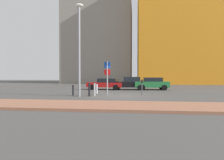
{
  "coord_description": "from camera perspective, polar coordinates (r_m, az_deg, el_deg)",
  "views": [
    {
      "loc": [
        1.29,
        -16.61,
        1.66
      ],
      "look_at": [
        -0.8,
        1.08,
        1.29
      ],
      "focal_mm": 31.46,
      "sensor_mm": 36.0,
      "label": 1
    }
  ],
  "objects": [
    {
      "name": "ground_plane",
      "position": [
        16.74,
        2.31,
        -4.52
      ],
      "size": [
        120.0,
        120.0,
        0.0
      ],
      "primitive_type": "plane",
      "color": "#4C4947"
    },
    {
      "name": "sidewalk_brick",
      "position": [
        10.59,
        -0.32,
        -7.47
      ],
      "size": [
        40.0,
        3.21,
        0.14
      ],
      "primitive_type": "cube",
      "color": "#9E664C",
      "rests_on": "ground"
    },
    {
      "name": "parked_car_red",
      "position": [
        23.91,
        -1.82,
        -1.07
      ],
      "size": [
        4.39,
        2.2,
        1.35
      ],
      "color": "red",
      "rests_on": "ground"
    },
    {
      "name": "parked_car_black",
      "position": [
        23.77,
        5.12,
        -0.94
      ],
      "size": [
        4.66,
        2.24,
        1.56
      ],
      "color": "black",
      "rests_on": "ground"
    },
    {
      "name": "parked_car_green",
      "position": [
        23.91,
        11.45,
        -0.96
      ],
      "size": [
        4.11,
        2.24,
        1.47
      ],
      "color": "#237238",
      "rests_on": "ground"
    },
    {
      "name": "parking_sign_post",
      "position": [
        16.94,
        -1.38,
        1.77
      ],
      "size": [
        0.6,
        0.12,
        2.92
      ],
      "color": "gray",
      "rests_on": "ground"
    },
    {
      "name": "parking_meter",
      "position": [
        16.92,
        8.7,
        -1.51
      ],
      "size": [
        0.18,
        0.14,
        1.34
      ],
      "color": "#4C4C51",
      "rests_on": "ground"
    },
    {
      "name": "street_lamp",
      "position": [
        16.22,
        -9.54,
        10.73
      ],
      "size": [
        0.7,
        0.36,
        7.46
      ],
      "color": "gray",
      "rests_on": "ground"
    },
    {
      "name": "traffic_bollard_near",
      "position": [
        16.39,
        -5.11,
        -2.79
      ],
      "size": [
        0.14,
        0.14,
        1.05
      ],
      "primitive_type": "cylinder",
      "color": "#B7B7BC",
      "rests_on": "ground"
    },
    {
      "name": "traffic_bollard_mid",
      "position": [
        18.55,
        -4.48,
        -2.59
      ],
      "size": [
        0.18,
        0.18,
        0.88
      ],
      "primitive_type": "cylinder",
      "color": "#B7B7BC",
      "rests_on": "ground"
    },
    {
      "name": "traffic_bollard_far",
      "position": [
        16.12,
        -6.61,
        -2.79
      ],
      "size": [
        0.16,
        0.16,
        1.1
      ],
      "primitive_type": "cylinder",
      "color": "black",
      "rests_on": "ground"
    },
    {
      "name": "traffic_bollard_edge",
      "position": [
        17.06,
        -11.23,
        -2.94
      ],
      "size": [
        0.15,
        0.15,
        0.89
      ],
      "primitive_type": "cylinder",
      "color": "black",
      "rests_on": "ground"
    },
    {
      "name": "building_colorful_midrise",
      "position": [
        47.9,
        19.33,
        12.66
      ],
      "size": [
        19.08,
        16.13,
        22.49
      ],
      "primitive_type": "cube",
      "color": "orange",
      "rests_on": "ground"
    },
    {
      "name": "building_under_construction",
      "position": [
        48.84,
        -3.71,
        10.29
      ],
      "size": [
        15.68,
        12.01,
        18.78
      ],
      "primitive_type": "cube",
      "color": "gray",
      "rests_on": "ground"
    }
  ]
}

